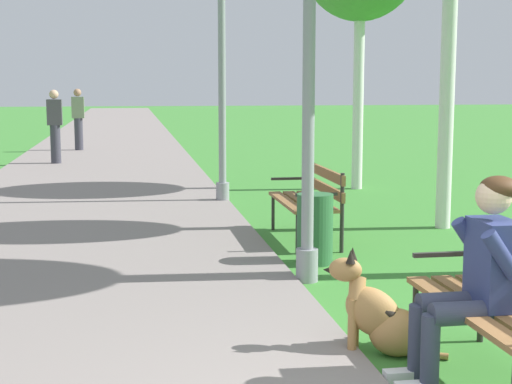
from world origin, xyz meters
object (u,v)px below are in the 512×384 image
park_bench_mid (310,196)px  litter_bin (315,229)px  lamp_post_mid (222,61)px  dog_shepherd (380,316)px  person_seated_on_near_bench (476,273)px  pedestrian_further_distant (78,120)px  pedestrian_distant (55,127)px  park_bench_near (507,298)px  lamp_post_near (309,6)px

park_bench_mid → litter_bin: (-0.22, -1.13, -0.16)m
park_bench_mid → lamp_post_mid: bearing=102.0°
dog_shepherd → litter_bin: (0.20, 2.61, 0.09)m
person_seated_on_near_bench → pedestrian_further_distant: bearing=101.1°
pedestrian_distant → pedestrian_further_distant: (0.29, 3.43, 0.00)m
park_bench_near → person_seated_on_near_bench: size_ratio=1.20×
park_bench_near → pedestrian_distant: (-3.79, 13.26, 0.33)m
lamp_post_near → dog_shepherd: bearing=-88.8°
lamp_post_near → litter_bin: bearing=70.7°
person_seated_on_near_bench → litter_bin: 3.21m
park_bench_near → lamp_post_near: bearing=104.2°
dog_shepherd → pedestrian_further_distant: (-2.90, 16.14, 0.58)m
park_bench_mid → pedestrian_distant: bearing=111.9°
park_bench_near → litter_bin: park_bench_near is taller
dog_shepherd → park_bench_mid: bearing=83.6°
litter_bin → lamp_post_mid: bearing=95.8°
lamp_post_mid → park_bench_near: bearing=-83.6°
litter_bin → park_bench_near: bearing=-82.9°
park_bench_mid → lamp_post_near: 2.68m
dog_shepherd → pedestrian_further_distant: 16.41m
lamp_post_near → lamp_post_mid: size_ratio=1.16×
park_bench_near → person_seated_on_near_bench: bearing=-175.7°
person_seated_on_near_bench → lamp_post_near: size_ratio=0.26×
dog_shepherd → lamp_post_near: lamp_post_near is taller
pedestrian_further_distant → person_seated_on_near_bench: bearing=-78.9°
park_bench_near → park_bench_mid: same height
lamp_post_mid → pedestrian_further_distant: bearing=105.9°
park_bench_near → pedestrian_further_distant: 17.06m
person_seated_on_near_bench → lamp_post_mid: lamp_post_mid is taller
lamp_post_near → pedestrian_distant: (-3.16, 10.77, -1.60)m
park_bench_mid → dog_shepherd: 3.77m
park_bench_mid → lamp_post_mid: (-0.64, 3.00, 1.60)m
dog_shepherd → lamp_post_mid: bearing=91.9°
lamp_post_near → pedestrian_distant: 11.33m
lamp_post_near → pedestrian_further_distant: size_ratio=2.87×
litter_bin → pedestrian_further_distant: bearing=102.9°
park_bench_near → pedestrian_distant: 13.80m
lamp_post_mid → dog_shepherd: bearing=-88.1°
dog_shepherd → lamp_post_mid: size_ratio=0.19×
park_bench_mid → dog_shepherd: (-0.42, -3.74, -0.25)m
park_bench_near → person_seated_on_near_bench: person_seated_on_near_bench is taller
park_bench_mid → pedestrian_distant: (-3.61, 8.97, 0.33)m
park_bench_mid → person_seated_on_near_bench: 4.31m
pedestrian_distant → litter_bin: bearing=-71.4°
litter_bin → pedestrian_distant: (-3.39, 10.09, 0.49)m
lamp_post_near → pedestrian_further_distant: bearing=101.4°
lamp_post_mid → litter_bin: bearing=-84.2°
park_bench_near → pedestrian_further_distant: bearing=101.8°
park_bench_near → park_bench_mid: 4.30m
park_bench_mid → litter_bin: park_bench_mid is taller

